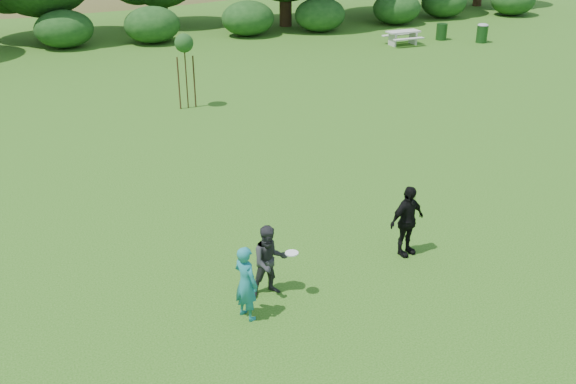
# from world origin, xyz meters

# --- Properties ---
(ground) EXTENTS (120.00, 120.00, 0.00)m
(ground) POSITION_xyz_m (0.00, 0.00, 0.00)
(ground) COLOR #19470C
(ground) RESTS_ON ground
(player_teal) EXTENTS (0.57, 0.67, 1.57)m
(player_teal) POSITION_xyz_m (-2.04, 0.13, 0.78)
(player_teal) COLOR #1C747F
(player_teal) RESTS_ON ground
(player_grey) EXTENTS (0.79, 0.63, 1.57)m
(player_grey) POSITION_xyz_m (-1.34, 0.70, 0.78)
(player_grey) COLOR #2A2A2D
(player_grey) RESTS_ON ground
(player_black) EXTENTS (1.06, 0.65, 1.69)m
(player_black) POSITION_xyz_m (2.11, 1.07, 0.85)
(player_black) COLOR black
(player_black) RESTS_ON ground
(trash_can_near) EXTENTS (0.60, 0.60, 0.90)m
(trash_can_near) POSITION_xyz_m (16.59, 20.81, 0.45)
(trash_can_near) COLOR #163A15
(trash_can_near) RESTS_ON ground
(frisbee) EXTENTS (0.27, 0.27, 0.03)m
(frisbee) POSITION_xyz_m (-0.96, 0.45, 1.02)
(frisbee) COLOR white
(frisbee) RESTS_ON ground
(sapling) EXTENTS (0.70, 0.70, 2.85)m
(sapling) POSITION_xyz_m (0.21, 13.77, 2.42)
(sapling) COLOR #392516
(sapling) RESTS_ON ground
(picnic_table) EXTENTS (1.80, 1.48, 0.76)m
(picnic_table) POSITION_xyz_m (13.85, 20.45, 0.52)
(picnic_table) COLOR #B8B6A9
(picnic_table) RESTS_ON ground
(trash_can_lidded) EXTENTS (0.60, 0.60, 1.05)m
(trash_can_lidded) POSITION_xyz_m (18.24, 19.35, 0.54)
(trash_can_lidded) COLOR #163C16
(trash_can_lidded) RESTS_ON ground
(hillside) EXTENTS (150.00, 72.00, 52.00)m
(hillside) POSITION_xyz_m (-0.56, 68.45, -11.97)
(hillside) COLOR olive
(hillside) RESTS_ON ground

